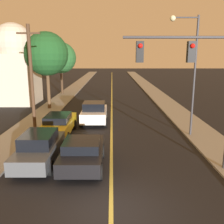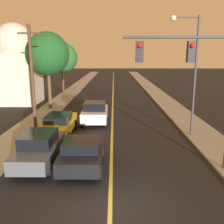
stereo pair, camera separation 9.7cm
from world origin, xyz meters
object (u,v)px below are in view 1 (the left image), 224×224
tree_left_far (61,58)px  traffic_signal_mast (199,73)px  domed_building_left (15,65)px  car_outer_lane_second (59,124)px  car_near_lane_front (83,152)px  car_outer_lane_front (41,147)px  streetlamp_right (190,61)px  car_near_lane_second (95,112)px  tree_left_near (47,54)px  utility_pole_left (32,76)px

tree_left_far → traffic_signal_mast: bearing=-65.6°
domed_building_left → car_outer_lane_second: bearing=-58.7°
car_near_lane_front → car_outer_lane_second: bearing=113.6°
car_outer_lane_front → streetlamp_right: bearing=26.7°
car_near_lane_second → tree_left_far: (-5.59, 15.29, 4.19)m
streetlamp_right → tree_left_far: 22.22m
car_near_lane_second → domed_building_left: 13.22m
tree_left_near → domed_building_left: bearing=143.2°
traffic_signal_mast → streetlamp_right: (1.14, 5.17, 0.39)m
utility_pole_left → traffic_signal_mast: bearing=-34.5°
car_near_lane_second → utility_pole_left: bearing=-153.5°
traffic_signal_mast → streetlamp_right: 5.31m
car_outer_lane_second → tree_left_far: bearing=100.4°
car_near_lane_front → car_near_lane_second: (0.00, 8.30, 0.09)m
car_outer_lane_second → traffic_signal_mast: 9.93m
car_near_lane_front → car_near_lane_second: size_ratio=1.00×
tree_left_far → domed_building_left: bearing=-119.7°
tree_left_far → domed_building_left: domed_building_left is taller
utility_pole_left → tree_left_near: (-0.74, 7.38, 1.57)m
car_near_lane_front → tree_left_far: bearing=103.3°
car_outer_lane_second → streetlamp_right: 9.56m
car_near_lane_second → tree_left_near: size_ratio=0.53×
tree_left_near → domed_building_left: size_ratio=0.85×
car_outer_lane_second → tree_left_near: (-2.75, 8.51, 4.73)m
utility_pole_left → domed_building_left: domed_building_left is taller
tree_left_far → tree_left_near: bearing=-86.4°
streetlamp_right → tree_left_near: (-11.33, 8.71, 0.52)m
tree_left_near → car_outer_lane_second: bearing=-72.1°
car_near_lane_front → domed_building_left: 19.68m
car_near_lane_front → streetlamp_right: bearing=37.4°
car_near_lane_front → car_near_lane_second: 8.30m
car_outer_lane_second → tree_left_near: size_ratio=0.65×
traffic_signal_mast → domed_building_left: bearing=130.4°
car_outer_lane_second → domed_building_left: 14.32m
car_near_lane_front → traffic_signal_mast: 6.49m
tree_left_near → tree_left_far: 10.05m
domed_building_left → tree_left_far: bearing=60.3°
car_outer_lane_front → utility_pole_left: utility_pole_left is taller
car_outer_lane_front → car_outer_lane_second: size_ratio=0.96×
car_near_lane_front → tree_left_far: tree_left_far is taller
tree_left_far → car_near_lane_second: bearing=-69.9°
car_near_lane_second → tree_left_near: 8.60m
streetlamp_right → car_near_lane_front: bearing=-142.6°
car_outer_lane_second → streetlamp_right: (8.58, -0.19, 4.22)m
utility_pole_left → car_near_lane_front: bearing=-55.8°
car_outer_lane_second → domed_building_left: domed_building_left is taller
car_outer_lane_front → domed_building_left: size_ratio=0.53×
car_near_lane_front → tree_left_near: 15.21m
utility_pole_left → domed_building_left: size_ratio=0.83×
utility_pole_left → streetlamp_right: bearing=-7.1°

